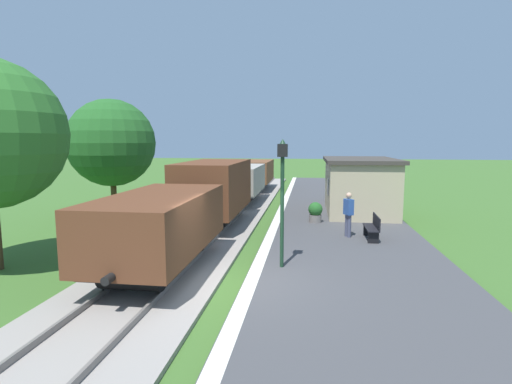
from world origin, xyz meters
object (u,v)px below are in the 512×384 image
at_px(bench_near_hut, 373,227).
at_px(tree_trackside_far, 111,143).
at_px(freight_train, 228,187).
at_px(bench_down_platform, 347,192).
at_px(lamp_post_near, 282,180).
at_px(station_hut, 359,185).
at_px(person_waiting, 348,213).
at_px(potted_planter, 315,212).

xyz_separation_m(bench_near_hut, tree_trackside_far, (-11.96, 3.33, 3.08)).
distance_m(freight_train, tree_trackside_far, 6.21).
height_order(bench_down_platform, lamp_post_near, lamp_post_near).
relative_size(station_hut, bench_near_hut, 3.87).
distance_m(freight_train, person_waiting, 7.79).
bearing_deg(bench_down_platform, potted_planter, -106.07).
height_order(freight_train, bench_down_platform, freight_train).
bearing_deg(person_waiting, bench_near_hut, 134.66).
relative_size(person_waiting, lamp_post_near, 0.46).
distance_m(person_waiting, tree_trackside_far, 11.79).
xyz_separation_m(station_hut, person_waiting, (-1.04, -5.50, -0.47)).
xyz_separation_m(freight_train, bench_near_hut, (6.64, -5.53, -0.76)).
bearing_deg(bench_down_platform, person_waiting, -95.14).
relative_size(freight_train, bench_near_hut, 17.33).
bearing_deg(station_hut, person_waiting, -100.70).
distance_m(bench_down_platform, person_waiting, 9.87).
bearing_deg(person_waiting, lamp_post_near, 33.07).
bearing_deg(bench_down_platform, bench_near_hut, -90.00).
xyz_separation_m(person_waiting, tree_trackside_far, (-11.08, 3.04, 2.62)).
height_order(freight_train, tree_trackside_far, tree_trackside_far).
height_order(bench_near_hut, person_waiting, person_waiting).
bearing_deg(lamp_post_near, bench_near_hut, 49.60).
relative_size(bench_near_hut, potted_planter, 1.64).
relative_size(freight_train, station_hut, 4.48).
bearing_deg(lamp_post_near, potted_planter, 80.86).
bearing_deg(bench_down_platform, tree_trackside_far, -150.47).
distance_m(potted_planter, tree_trackside_far, 10.36).
relative_size(bench_down_platform, tree_trackside_far, 0.25).
height_order(person_waiting, lamp_post_near, lamp_post_near).
bearing_deg(freight_train, potted_planter, -30.24).
distance_m(station_hut, bench_near_hut, 5.86).
bearing_deg(potted_planter, bench_near_hut, -54.02).
relative_size(freight_train, person_waiting, 15.20).
relative_size(freight_train, lamp_post_near, 7.03).
distance_m(bench_near_hut, lamp_post_near, 5.27).
relative_size(bench_down_platform, person_waiting, 0.88).
bearing_deg(bench_near_hut, lamp_post_near, -130.40).
xyz_separation_m(bench_down_platform, tree_trackside_far, (-11.96, -6.78, 3.08)).
height_order(bench_down_platform, person_waiting, person_waiting).
height_order(person_waiting, tree_trackside_far, tree_trackside_far).
xyz_separation_m(freight_train, person_waiting, (5.76, -5.24, -0.30)).
relative_size(station_hut, tree_trackside_far, 0.98).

